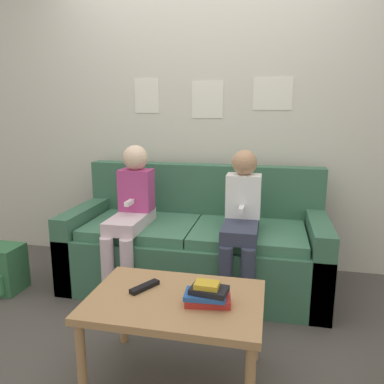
% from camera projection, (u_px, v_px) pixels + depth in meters
% --- Properties ---
extents(ground_plane, '(10.00, 10.00, 0.00)m').
position_uv_depth(ground_plane, '(179.00, 318.00, 2.44)').
color(ground_plane, '#4C4742').
extents(wall_back, '(8.00, 0.07, 2.60)m').
position_uv_depth(wall_back, '(208.00, 113.00, 3.14)').
color(wall_back, beige).
rests_on(wall_back, ground_plane).
extents(couch, '(1.91, 0.81, 0.89)m').
position_uv_depth(couch, '(196.00, 247.00, 2.88)').
color(couch, '#38664C').
rests_on(couch, ground_plane).
extents(coffee_table, '(0.83, 0.56, 0.45)m').
position_uv_depth(coffee_table, '(175.00, 308.00, 1.80)').
color(coffee_table, '#AD7F51').
rests_on(coffee_table, ground_plane).
extents(person_left, '(0.24, 0.56, 1.07)m').
position_uv_depth(person_left, '(131.00, 210.00, 2.71)').
color(person_left, silver).
rests_on(person_left, ground_plane).
extents(person_right, '(0.24, 0.56, 1.06)m').
position_uv_depth(person_right, '(241.00, 219.00, 2.54)').
color(person_right, '#33384C').
rests_on(person_right, ground_plane).
extents(tv_remote, '(0.12, 0.17, 0.02)m').
position_uv_depth(tv_remote, '(145.00, 287.00, 1.88)').
color(tv_remote, black).
rests_on(tv_remote, coffee_table).
extents(book_stack, '(0.22, 0.15, 0.11)m').
position_uv_depth(book_stack, '(207.00, 295.00, 1.72)').
color(book_stack, red).
rests_on(book_stack, coffee_table).
extents(backpack, '(0.32, 0.26, 0.35)m').
position_uv_depth(backpack, '(0.00, 269.00, 2.78)').
color(backpack, '#336B42').
rests_on(backpack, ground_plane).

